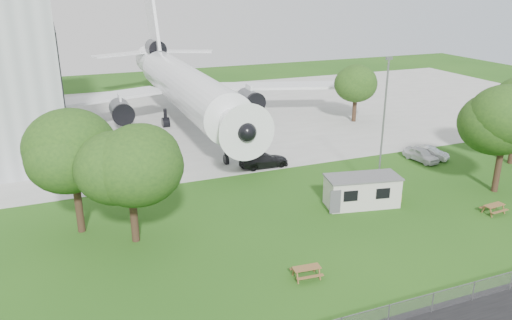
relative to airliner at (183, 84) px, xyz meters
name	(u,v)px	position (x,y,z in m)	size (l,w,h in m)	color
ground	(332,240)	(2.00, -35.86, -5.27)	(160.00, 160.00, 0.00)	#2F6019
concrete_apron	(195,118)	(2.00, 2.14, -5.25)	(120.00, 46.00, 0.03)	#B7B7B2
airliner	(183,84)	(0.00, 0.00, 0.00)	(46.36, 47.73, 17.69)	white
site_cabin	(362,191)	(7.40, -31.34, -3.96)	(6.95, 3.82, 2.62)	beige
picnic_west	(306,278)	(-2.03, -39.52, -5.27)	(1.80, 1.50, 0.76)	olive
picnic_east	(493,213)	(16.56, -36.74, -5.27)	(1.80, 1.50, 0.76)	olive
fence	(417,316)	(2.00, -45.36, -5.27)	(58.00, 0.04, 1.30)	gray
lamp_mast	(383,129)	(10.20, -29.66, 0.73)	(0.16, 0.16, 12.00)	slate
tree_west_big	(72,155)	(-14.98, -27.48, 0.82)	(7.72, 7.72, 9.96)	#382619
tree_west_small	(129,164)	(-11.39, -30.51, 0.69)	(7.08, 7.08, 9.51)	#382619
tree_east_front	(506,121)	(20.28, -33.26, 1.29)	(6.53, 6.53, 9.85)	#382619
tree_far_apron	(356,81)	(21.56, -7.73, 0.22)	(6.05, 6.05, 8.54)	#382619
car_ne_hatch	(421,155)	(19.44, -24.15, -4.58)	(1.64, 4.08, 1.39)	white
car_ne_sedan	(430,153)	(20.81, -23.91, -4.63)	(1.35, 3.88, 1.28)	white
car_apron_van	(264,160)	(3.29, -19.68, -4.53)	(2.08, 5.11, 1.48)	black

